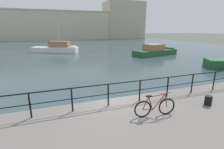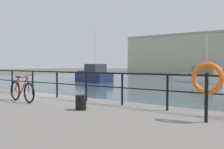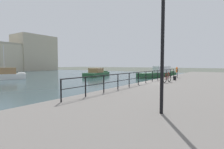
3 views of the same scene
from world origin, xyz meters
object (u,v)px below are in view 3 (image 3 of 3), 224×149
(life_ring_stand, at_px, (177,70))
(moored_small_launch, at_px, (0,75))
(moored_blue_motorboat, at_px, (158,73))
(quay_lamp_post, at_px, (163,21))
(parked_bicycle, at_px, (167,78))
(moored_red_daysailer, at_px, (97,73))
(mooring_bollard, at_px, (175,78))

(life_ring_stand, bearing_deg, moored_small_launch, 108.85)
(moored_blue_motorboat, relative_size, quay_lamp_post, 1.75)
(life_ring_stand, height_order, quay_lamp_post, quay_lamp_post)
(parked_bicycle, bearing_deg, quay_lamp_post, -158.02)
(parked_bicycle, relative_size, quay_lamp_post, 0.35)
(moored_red_daysailer, bearing_deg, life_ring_stand, -120.90)
(moored_blue_motorboat, distance_m, parked_bicycle, 18.35)
(mooring_bollard, xyz_separation_m, life_ring_stand, (3.48, 0.62, 0.75))
(moored_small_launch, distance_m, quay_lamp_post, 31.57)
(life_ring_stand, bearing_deg, mooring_bollard, -169.98)
(moored_red_daysailer, height_order, parked_bicycle, parked_bicycle)
(moored_red_daysailer, relative_size, moored_blue_motorboat, 0.91)
(moored_blue_motorboat, relative_size, life_ring_stand, 6.31)
(parked_bicycle, distance_m, quay_lamp_post, 11.10)
(parked_bicycle, bearing_deg, moored_blue_motorboat, 28.13)
(moored_small_launch, relative_size, quay_lamp_post, 1.67)
(moored_red_daysailer, distance_m, moored_blue_motorboat, 12.91)
(mooring_bollard, bearing_deg, quay_lamp_post, -167.83)
(moored_red_daysailer, bearing_deg, moored_blue_motorboat, -81.45)
(moored_blue_motorboat, relative_size, mooring_bollard, 20.03)
(mooring_bollard, bearing_deg, life_ring_stand, 10.02)
(parked_bicycle, xyz_separation_m, life_ring_stand, (6.41, 0.66, 0.59))
(parked_bicycle, relative_size, life_ring_stand, 1.26)
(moored_blue_motorboat, height_order, parked_bicycle, moored_blue_motorboat)
(moored_red_daysailer, bearing_deg, parked_bicycle, -136.03)
(moored_red_daysailer, relative_size, quay_lamp_post, 1.59)
(moored_blue_motorboat, relative_size, parked_bicycle, 4.99)
(moored_small_launch, bearing_deg, quay_lamp_post, -77.95)
(moored_small_launch, height_order, mooring_bollard, moored_small_launch)
(moored_small_launch, height_order, quay_lamp_post, quay_lamp_post)
(moored_blue_motorboat, height_order, mooring_bollard, moored_blue_motorboat)
(moored_small_launch, bearing_deg, life_ring_stand, -45.16)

